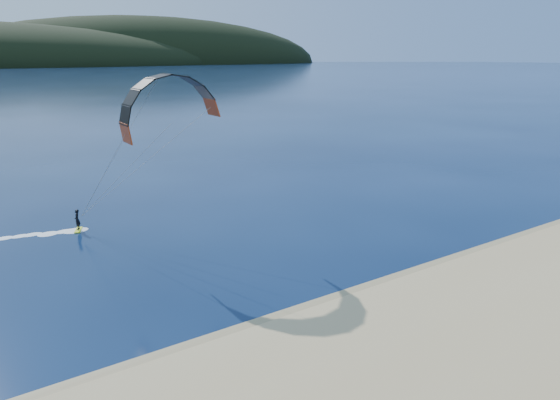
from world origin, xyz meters
TOP-DOWN VIEW (x-y plane):
  - ground at (0.00, 0.00)m, footprint 1800.00×1800.00m
  - wet_sand at (0.00, 4.50)m, footprint 220.00×2.50m
  - kitesurfer_near at (-0.38, 19.69)m, footprint 20.40×9.56m

SIDE VIEW (x-z plane):
  - ground at x=0.00m, z-range 0.00..0.00m
  - wet_sand at x=0.00m, z-range 0.00..0.10m
  - kitesurfer_near at x=-0.38m, z-range 2.53..14.73m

